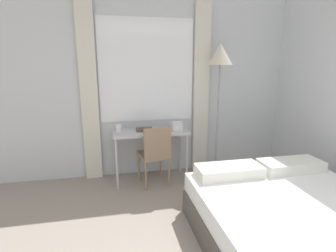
# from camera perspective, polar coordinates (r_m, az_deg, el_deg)

# --- Properties ---
(wall_back_with_window) EXTENTS (5.06, 0.13, 2.70)m
(wall_back_with_window) POSITION_cam_1_polar(r_m,az_deg,el_deg) (4.03, -2.55, 8.43)
(wall_back_with_window) COLOR silver
(wall_back_with_window) RESTS_ON ground_plane
(desk) EXTENTS (1.08, 0.48, 0.76)m
(desk) POSITION_cam_1_polar(r_m,az_deg,el_deg) (3.82, -3.83, -2.10)
(desk) COLOR #B2B2B7
(desk) RESTS_ON ground_plane
(desk_chair) EXTENTS (0.47, 0.47, 0.88)m
(desk_chair) POSITION_cam_1_polar(r_m,az_deg,el_deg) (3.66, -2.86, -5.69)
(desk_chair) COLOR #8C7259
(desk_chair) RESTS_ON ground_plane
(bed) EXTENTS (1.71, 1.93, 0.61)m
(bed) POSITION_cam_1_polar(r_m,az_deg,el_deg) (2.79, 27.25, -19.52)
(bed) COLOR #4C4742
(bed) RESTS_ON ground_plane
(standing_lamp) EXTENTS (0.35, 0.35, 1.98)m
(standing_lamp) POSITION_cam_1_polar(r_m,az_deg,el_deg) (3.89, 11.24, 13.23)
(standing_lamp) COLOR #4C4C51
(standing_lamp) RESTS_ON ground_plane
(telephone) EXTENTS (0.16, 0.19, 0.12)m
(telephone) POSITION_cam_1_polar(r_m,az_deg,el_deg) (3.81, 1.86, -0.04)
(telephone) COLOR silver
(telephone) RESTS_ON desk
(book) EXTENTS (0.24, 0.22, 0.02)m
(book) POSITION_cam_1_polar(r_m,az_deg,el_deg) (3.81, -5.16, -0.74)
(book) COLOR #4C4238
(book) RESTS_ON desk
(mug) EXTENTS (0.08, 0.08, 0.09)m
(mug) POSITION_cam_1_polar(r_m,az_deg,el_deg) (3.81, -10.72, -0.44)
(mug) COLOR white
(mug) RESTS_ON desk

